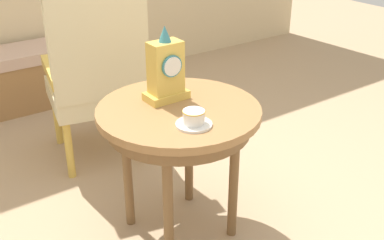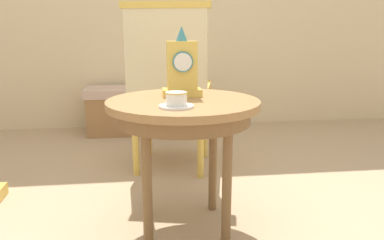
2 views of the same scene
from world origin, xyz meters
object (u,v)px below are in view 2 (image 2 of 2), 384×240
Objects in this scene: armchair at (170,87)px; window_bench at (140,110)px; side_table at (183,116)px; teacup_left at (176,101)px; mantel_clock at (182,69)px.

armchair reaches higher than window_bench.
teacup_left is (-0.05, -0.18, 0.11)m from side_table.
side_table is 2.14× the size of mantel_clock.
side_table is 4.86× the size of teacup_left.
window_bench is (-0.24, 1.79, -0.56)m from mantel_clock.
window_bench is at bearing 97.57° from mantel_clock.
side_table is 0.21m from teacup_left.
teacup_left is 0.15× the size of window_bench.
armchair is 1.13× the size of window_bench.
teacup_left is 2.13m from window_bench.
teacup_left is 0.99m from armchair.
mantel_clock is (0.05, 0.28, 0.11)m from teacup_left.
teacup_left is at bearing -84.87° from window_bench.
mantel_clock reaches higher than window_bench.
mantel_clock is at bearing 79.61° from teacup_left.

